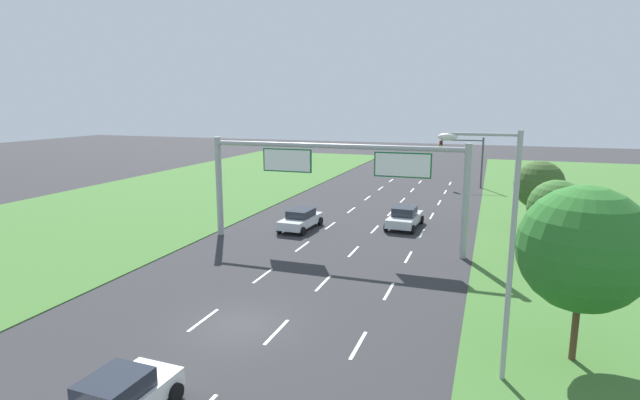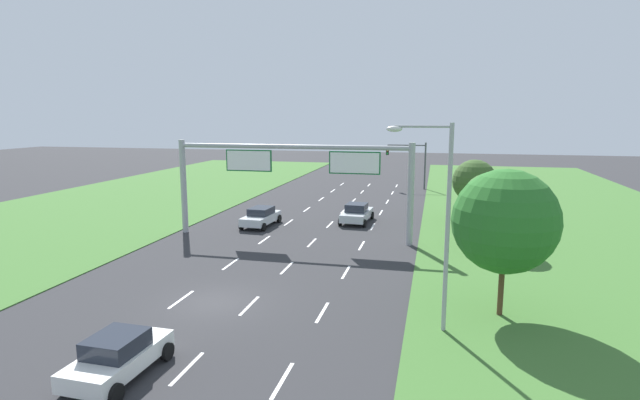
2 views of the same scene
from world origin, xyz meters
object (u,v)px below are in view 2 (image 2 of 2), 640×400
car_lead_silver (357,213)px  sign_gantry (293,171)px  street_lamp (438,210)px  car_near_red (261,217)px  roadside_tree_far (474,181)px  traffic_light_mast (409,157)px  car_mid_lane (118,355)px  roadside_tree_near (505,221)px  roadside_tree_mid (488,198)px

car_lead_silver → sign_gantry: (-3.56, -6.41, 4.13)m
street_lamp → car_near_red: bearing=128.7°
roadside_tree_far → car_near_red: bearing=-162.3°
car_near_red → roadside_tree_far: roadside_tree_far is taller
car_near_red → traffic_light_mast: 25.84m
car_mid_lane → roadside_tree_near: roadside_tree_near is taller
sign_gantry → roadside_tree_mid: 13.34m
sign_gantry → roadside_tree_near: size_ratio=2.63×
sign_gantry → roadside_tree_near: sign_gantry is taller
car_near_red → traffic_light_mast: (10.31, 23.49, 3.10)m
sign_gantry → car_mid_lane: bearing=-91.2°
car_near_red → roadside_tree_mid: bearing=-6.4°
roadside_tree_far → sign_gantry: bearing=-146.2°
street_lamp → car_lead_silver: bearing=107.7°
sign_gantry → roadside_tree_far: 15.63m
traffic_light_mast → roadside_tree_far: size_ratio=1.07×
roadside_tree_mid → street_lamp: bearing=-103.0°
car_mid_lane → roadside_tree_mid: size_ratio=0.81×
car_mid_lane → sign_gantry: size_ratio=0.23×
car_near_red → roadside_tree_mid: roadside_tree_mid is taller
roadside_tree_near → roadside_tree_mid: roadside_tree_near is taller
traffic_light_mast → roadside_tree_near: (6.21, -38.34, 0.41)m
car_near_red → roadside_tree_far: 17.68m
car_near_red → car_lead_silver: 7.89m
car_mid_lane → roadside_tree_near: 16.08m
traffic_light_mast → roadside_tree_mid: traffic_light_mast is taller
car_mid_lane → traffic_light_mast: 47.41m
car_mid_lane → traffic_light_mast: (7.01, 46.79, 3.10)m
roadside_tree_far → street_lamp: bearing=-97.5°
car_mid_lane → street_lamp: 12.86m
car_near_red → sign_gantry: (3.72, -3.34, 4.14)m
traffic_light_mast → roadside_tree_mid: 27.21m
sign_gantry → roadside_tree_far: bearing=33.8°
car_lead_silver → street_lamp: size_ratio=0.53×
car_mid_lane → sign_gantry: (0.42, 19.95, 4.15)m
car_near_red → car_lead_silver: car_lead_silver is taller
car_near_red → roadside_tree_near: roadside_tree_near is taller
roadside_tree_mid → roadside_tree_near: bearing=-92.1°
car_mid_lane → street_lamp: street_lamp is taller
car_lead_silver → car_mid_lane: (-3.98, -26.36, -0.02)m
car_near_red → roadside_tree_far: bearing=21.0°
traffic_light_mast → car_lead_silver: bearing=-98.5°
roadside_tree_far → roadside_tree_near: bearing=-90.3°
car_near_red → car_mid_lane: car_mid_lane is taller
roadside_tree_near → car_near_red: bearing=138.1°
car_near_red → street_lamp: 22.31m
sign_gantry → traffic_light_mast: size_ratio=3.08×
sign_gantry → roadside_tree_mid: sign_gantry is taller
sign_gantry → traffic_light_mast: bearing=76.2°
sign_gantry → traffic_light_mast: 27.65m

